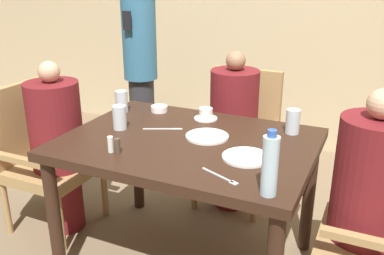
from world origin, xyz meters
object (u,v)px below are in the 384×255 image
glass_tall_mid (120,117)px  chair_far_side (240,133)px  teacup_with_saucer (206,115)px  bowl_small (159,109)px  glass_tall_far (293,121)px  chair_left_side (41,153)px  plate_main_left (207,136)px  diner_in_left_chair (58,147)px  plate_main_right (246,157)px  glass_tall_near (122,101)px  water_bottle (270,165)px  diner_in_far_chair (233,130)px  standing_host (140,65)px

glass_tall_mid → chair_far_side: bearing=65.0°
teacup_with_saucer → bowl_small: bearing=177.8°
glass_tall_far → bowl_small: bearing=178.1°
glass_tall_far → chair_left_side: bearing=-168.1°
teacup_with_saucer → glass_tall_mid: bearing=-136.8°
glass_tall_far → glass_tall_mid: bearing=-159.4°
plate_main_left → diner_in_left_chair: bearing=-176.0°
plate_main_right → glass_tall_near: (-0.91, 0.34, 0.06)m
water_bottle → glass_tall_far: 0.71m
chair_left_side → plate_main_left: 1.14m
diner_in_left_chair → glass_tall_far: bearing=13.1°
plate_main_left → teacup_with_saucer: teacup_with_saucer is taller
plate_main_right → glass_tall_mid: glass_tall_mid is taller
chair_far_side → glass_tall_near: chair_far_side is taller
teacup_with_saucer → water_bottle: size_ratio=0.51×
diner_in_far_chair → chair_far_side: bearing=90.0°
glass_tall_far → water_bottle: bearing=-85.2°
water_bottle → glass_tall_near: 1.26m
chair_far_side → plate_main_left: (0.08, -0.80, 0.27)m
chair_left_side → chair_far_side: (1.03, 0.86, 0.00)m
chair_far_side → bowl_small: size_ratio=9.10×
diner_in_far_chair → water_bottle: diner_in_far_chair is taller
chair_far_side → plate_main_left: bearing=-84.4°
diner_in_left_chair → chair_far_side: bearing=44.2°
chair_left_side → teacup_with_saucer: (0.99, 0.33, 0.30)m
diner_in_far_chair → teacup_with_saucer: 0.45m
glass_tall_near → chair_far_side: bearing=47.6°
plate_main_right → chair_far_side: bearing=109.7°
standing_host → plate_main_left: bearing=-45.0°
diner_in_left_chair → bowl_small: bearing=33.0°
chair_far_side → glass_tall_mid: 1.02m
teacup_with_saucer → glass_tall_far: bearing=-1.8°
plate_main_right → glass_tall_far: size_ratio=1.71×
water_bottle → glass_tall_near: water_bottle is taller
chair_far_side → teacup_with_saucer: size_ratio=6.75×
plate_main_right → water_bottle: water_bottle is taller
chair_far_side → water_bottle: 1.41m
glass_tall_near → glass_tall_mid: bearing=-58.7°
chair_left_side → plate_main_left: (1.11, 0.07, 0.27)m
plate_main_left → glass_tall_far: (0.39, 0.25, 0.06)m
diner_in_left_chair → plate_main_right: diner_in_left_chair is taller
plate_main_left → water_bottle: water_bottle is taller
plate_main_left → glass_tall_far: glass_tall_far is taller
water_bottle → glass_tall_mid: (-0.94, 0.37, -0.06)m
diner_in_left_chair → diner_in_far_chair: size_ratio=0.99×
chair_far_side → glass_tall_mid: (-0.41, -0.88, 0.33)m
chair_far_side → glass_tall_far: (0.47, -0.55, 0.33)m
bowl_small → diner_in_left_chair: bearing=-147.0°
glass_tall_mid → glass_tall_far: size_ratio=1.00×
chair_left_side → plate_main_left: bearing=3.5°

